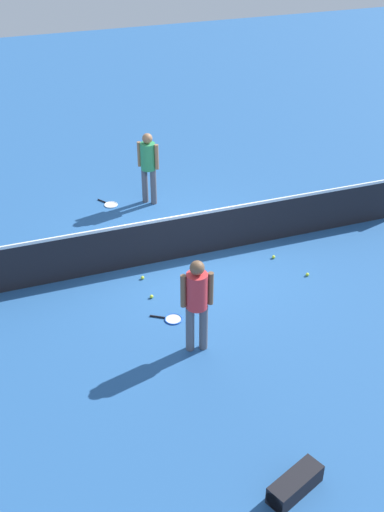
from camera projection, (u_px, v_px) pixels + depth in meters
name	position (u px, v px, depth m)	size (l,w,h in m)	color
ground_plane	(188.00, 256.00, 12.69)	(40.00, 40.00, 0.00)	#265693
court_net	(188.00, 235.00, 12.42)	(10.09, 0.09, 1.07)	#4C4C51
player_near_side	(197.00, 299.00, 9.77)	(0.53, 0.40, 1.70)	#595960
player_far_side	(148.00, 163.00, 14.12)	(0.48, 0.48, 1.70)	#595960
tennis_racket_near_player	(172.00, 319.00, 10.94)	(0.58, 0.46, 0.03)	blue
tennis_racket_far_player	(110.00, 204.00, 14.55)	(0.45, 0.59, 0.03)	white
tennis_ball_near_player	(307.00, 274.00, 12.07)	(0.07, 0.07, 0.07)	#C6E033
tennis_ball_by_net	(274.00, 257.00, 12.60)	(0.07, 0.07, 0.07)	#C6E033
tennis_ball_midcourt	(143.00, 278.00, 11.98)	(0.07, 0.07, 0.07)	#C6E033
tennis_ball_baseline	(152.00, 297.00, 11.46)	(0.07, 0.07, 0.07)	#C6E033
equipment_bag	(293.00, 486.00, 7.89)	(0.85, 0.56, 0.28)	black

